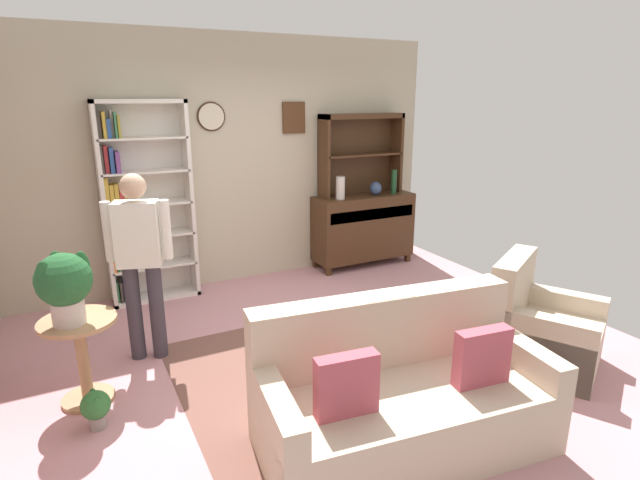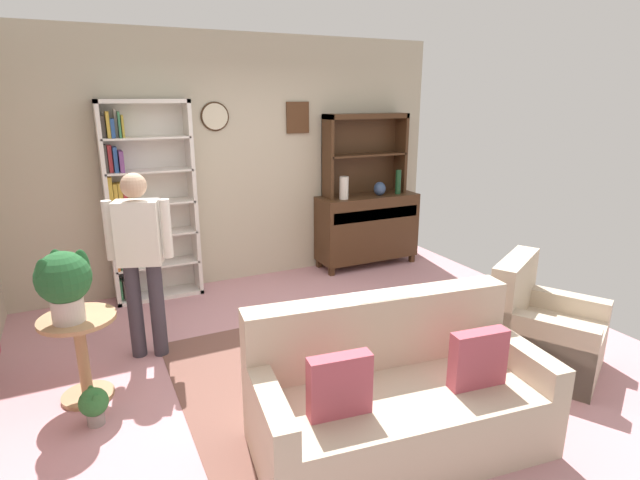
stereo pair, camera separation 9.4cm
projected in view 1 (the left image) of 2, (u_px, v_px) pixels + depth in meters
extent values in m
cube|color=#C68C93|center=(320.00, 354.00, 4.32)|extent=(5.40, 4.60, 0.02)
cube|color=#BCB299|center=(235.00, 162.00, 5.75)|extent=(5.00, 0.06, 2.80)
cylinder|color=beige|center=(211.00, 117.00, 5.45)|extent=(0.28, 0.03, 0.28)
torus|color=#382314|center=(211.00, 117.00, 5.45)|extent=(0.31, 0.02, 0.31)
cube|color=#4C2D19|center=(294.00, 118.00, 5.89)|extent=(0.28, 0.03, 0.36)
cube|color=brown|center=(358.00, 363.00, 4.15)|extent=(2.86, 2.13, 0.01)
cube|color=silver|center=(104.00, 208.00, 5.03)|extent=(0.04, 0.30, 2.10)
cube|color=silver|center=(190.00, 200.00, 5.41)|extent=(0.04, 0.30, 2.10)
cube|color=silver|center=(138.00, 101.00, 4.94)|extent=(0.90, 0.30, 0.04)
cube|color=silver|center=(157.00, 295.00, 5.51)|extent=(0.90, 0.30, 0.04)
cube|color=silver|center=(146.00, 201.00, 5.34)|extent=(0.90, 0.01, 2.10)
cube|color=silver|center=(154.00, 265.00, 5.41)|extent=(0.86, 0.30, 0.02)
cube|color=#337247|center=(117.00, 291.00, 5.28)|extent=(0.03, 0.12, 0.21)
cube|color=#3F3833|center=(121.00, 290.00, 5.29)|extent=(0.03, 0.16, 0.21)
cube|color=#284C8C|center=(125.00, 291.00, 5.31)|extent=(0.03, 0.17, 0.19)
cube|color=#3F3833|center=(129.00, 286.00, 5.32)|extent=(0.04, 0.22, 0.28)
cube|color=#284C8C|center=(133.00, 288.00, 5.35)|extent=(0.02, 0.11, 0.21)
cube|color=silver|center=(151.00, 235.00, 5.31)|extent=(0.86, 0.30, 0.02)
cube|color=#CC7233|center=(114.00, 260.00, 5.18)|extent=(0.03, 0.23, 0.21)
cube|color=#337247|center=(117.00, 257.00, 5.19)|extent=(0.02, 0.19, 0.28)
cube|color=#CC7233|center=(120.00, 256.00, 5.20)|extent=(0.02, 0.12, 0.29)
cube|color=#337247|center=(125.00, 257.00, 5.23)|extent=(0.03, 0.13, 0.25)
cube|color=gray|center=(128.00, 256.00, 5.24)|extent=(0.03, 0.17, 0.27)
cube|color=silver|center=(148.00, 204.00, 5.22)|extent=(0.86, 0.30, 0.02)
cube|color=#284C8C|center=(110.00, 227.00, 5.09)|extent=(0.03, 0.22, 0.25)
cube|color=#B22D33|center=(115.00, 226.00, 5.11)|extent=(0.03, 0.14, 0.26)
cube|color=#723F7F|center=(119.00, 229.00, 5.13)|extent=(0.02, 0.23, 0.19)
cube|color=#723F7F|center=(121.00, 224.00, 5.13)|extent=(0.03, 0.16, 0.28)
cube|color=#3F3833|center=(126.00, 225.00, 5.15)|extent=(0.04, 0.21, 0.25)
cube|color=#CC7233|center=(131.00, 223.00, 5.17)|extent=(0.04, 0.17, 0.28)
cube|color=silver|center=(145.00, 171.00, 5.13)|extent=(0.86, 0.30, 0.02)
cube|color=gold|center=(106.00, 192.00, 4.99)|extent=(0.04, 0.17, 0.30)
cube|color=gold|center=(112.00, 195.00, 5.02)|extent=(0.04, 0.15, 0.22)
cube|color=gold|center=(116.00, 195.00, 5.04)|extent=(0.04, 0.14, 0.23)
cube|color=#B22D33|center=(121.00, 196.00, 5.06)|extent=(0.04, 0.16, 0.20)
cube|color=gold|center=(125.00, 192.00, 5.07)|extent=(0.03, 0.14, 0.26)
cube|color=silver|center=(142.00, 138.00, 5.03)|extent=(0.86, 0.30, 0.02)
cube|color=#3F3833|center=(102.00, 159.00, 4.90)|extent=(0.03, 0.13, 0.27)
cube|color=#B22D33|center=(106.00, 159.00, 4.91)|extent=(0.04, 0.11, 0.27)
cube|color=#284C8C|center=(111.00, 160.00, 4.94)|extent=(0.04, 0.18, 0.25)
cube|color=#723F7F|center=(117.00, 162.00, 4.97)|extent=(0.04, 0.23, 0.21)
cube|color=#3F3833|center=(98.00, 127.00, 4.81)|extent=(0.04, 0.11, 0.21)
cube|color=gold|center=(104.00, 125.00, 4.83)|extent=(0.03, 0.17, 0.25)
cube|color=#284C8C|center=(108.00, 128.00, 4.85)|extent=(0.04, 0.18, 0.19)
cube|color=gray|center=(112.00, 124.00, 4.86)|extent=(0.03, 0.10, 0.27)
cube|color=#337247|center=(115.00, 125.00, 4.87)|extent=(0.02, 0.24, 0.25)
cube|color=gold|center=(118.00, 126.00, 4.89)|extent=(0.02, 0.15, 0.22)
cube|color=#422816|center=(363.00, 226.00, 6.46)|extent=(1.30, 0.45, 0.82)
cube|color=#422816|center=(328.00, 271.00, 6.17)|extent=(0.06, 0.06, 0.10)
cube|color=#422816|center=(407.00, 257.00, 6.70)|extent=(0.06, 0.06, 0.10)
cube|color=#422816|center=(316.00, 263.00, 6.47)|extent=(0.06, 0.06, 0.10)
cube|color=#422816|center=(392.00, 250.00, 7.00)|extent=(0.06, 0.06, 0.10)
cube|color=#352012|center=(373.00, 214.00, 6.21)|extent=(1.20, 0.01, 0.14)
cube|color=#422816|center=(324.00, 157.00, 6.04)|extent=(0.04, 0.26, 1.00)
cube|color=#422816|center=(396.00, 152.00, 6.51)|extent=(0.04, 0.26, 1.00)
cube|color=#422816|center=(362.00, 116.00, 6.14)|extent=(1.10, 0.26, 0.06)
cube|color=#422816|center=(361.00, 155.00, 6.28)|extent=(1.06, 0.26, 0.02)
cube|color=#422816|center=(356.00, 154.00, 6.38)|extent=(1.10, 0.01, 1.00)
cylinder|color=beige|center=(340.00, 188.00, 6.07)|extent=(0.11, 0.11, 0.28)
ellipsoid|color=#33476B|center=(376.00, 188.00, 6.32)|extent=(0.15, 0.15, 0.17)
cylinder|color=#194223|center=(394.00, 182.00, 6.40)|extent=(0.07, 0.07, 0.31)
cube|color=beige|center=(404.00, 416.00, 3.13)|extent=(1.89, 1.06, 0.42)
cube|color=beige|center=(383.00, 329.00, 3.29)|extent=(1.81, 0.42, 0.48)
cube|color=beige|center=(275.00, 434.00, 2.83)|extent=(0.24, 0.86, 0.60)
cube|color=beige|center=(514.00, 379.00, 3.38)|extent=(0.24, 0.86, 0.60)
cube|color=#B74C5B|center=(346.00, 385.00, 2.76)|extent=(0.37, 0.14, 0.36)
cube|color=#B74C5B|center=(482.00, 357.00, 3.06)|extent=(0.37, 0.14, 0.36)
cube|color=white|center=(384.00, 294.00, 3.23)|extent=(0.38, 0.22, 0.00)
cube|color=beige|center=(546.00, 342.00, 4.09)|extent=(1.03, 1.05, 0.40)
cube|color=beige|center=(513.00, 284.00, 4.13)|extent=(0.74, 0.52, 0.48)
cube|color=beige|center=(539.00, 349.00, 3.82)|extent=(0.50, 0.75, 0.55)
cube|color=beige|center=(554.00, 320.00, 4.31)|extent=(0.50, 0.75, 0.55)
cylinder|color=#A87F56|center=(77.00, 321.00, 3.48)|extent=(0.52, 0.52, 0.03)
cylinder|color=#A87F56|center=(83.00, 362.00, 3.57)|extent=(0.08, 0.08, 0.61)
cylinder|color=#A87F56|center=(89.00, 398.00, 3.65)|extent=(0.36, 0.36, 0.03)
cylinder|color=beige|center=(69.00, 312.00, 3.39)|extent=(0.21, 0.21, 0.17)
sphere|color=#235B2D|center=(64.00, 280.00, 3.32)|extent=(0.36, 0.36, 0.36)
ellipsoid|color=#235B2D|center=(45.00, 280.00, 3.20)|extent=(0.11, 0.06, 0.25)
ellipsoid|color=#235B2D|center=(82.00, 269.00, 3.40)|extent=(0.11, 0.06, 0.25)
ellipsoid|color=#235B2D|center=(57.00, 269.00, 3.40)|extent=(0.11, 0.06, 0.25)
cylinder|color=gray|center=(98.00, 421.00, 3.34)|extent=(0.11, 0.11, 0.09)
sphere|color=#2D6B33|center=(96.00, 405.00, 3.31)|extent=(0.19, 0.19, 0.19)
ellipsoid|color=#2D6B33|center=(98.00, 407.00, 3.25)|extent=(0.06, 0.03, 0.14)
ellipsoid|color=#2D6B33|center=(93.00, 397.00, 3.36)|extent=(0.06, 0.03, 0.14)
ellipsoid|color=#2D6B33|center=(101.00, 406.00, 3.27)|extent=(0.06, 0.03, 0.14)
cylinder|color=#38333D|center=(135.00, 312.00, 4.14)|extent=(0.15, 0.15, 0.82)
cylinder|color=#38333D|center=(157.00, 311.00, 4.17)|extent=(0.15, 0.15, 0.82)
cube|color=silver|center=(138.00, 234.00, 3.97)|extent=(0.39, 0.30, 0.52)
sphere|color=tan|center=(133.00, 186.00, 3.86)|extent=(0.25, 0.25, 0.20)
cylinder|color=silver|center=(108.00, 232.00, 3.93)|extent=(0.10, 0.10, 0.48)
cylinder|color=silver|center=(166.00, 230.00, 3.99)|extent=(0.10, 0.10, 0.48)
cube|color=#422816|center=(337.00, 322.00, 3.98)|extent=(0.80, 0.50, 0.03)
cube|color=#422816|center=(308.00, 370.00, 3.69)|extent=(0.05, 0.05, 0.39)
cube|color=#422816|center=(391.00, 347.00, 4.01)|extent=(0.05, 0.05, 0.39)
cube|color=#422816|center=(284.00, 344.00, 4.06)|extent=(0.05, 0.05, 0.39)
cube|color=#422816|center=(362.00, 326.00, 4.39)|extent=(0.05, 0.05, 0.39)
cube|color=gold|center=(330.00, 323.00, 3.89)|extent=(0.16, 0.12, 0.03)
cube|color=gray|center=(329.00, 320.00, 3.88)|extent=(0.18, 0.10, 0.03)
cube|color=#3F3833|center=(331.00, 316.00, 3.88)|extent=(0.20, 0.11, 0.02)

